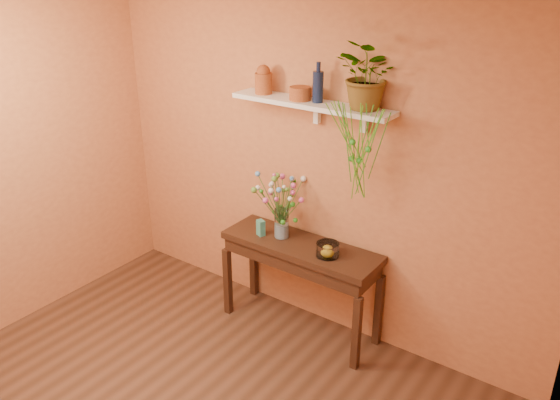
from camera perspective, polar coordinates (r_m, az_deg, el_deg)
room at (r=3.15m, az=-16.72°, el=-7.57°), size 4.04×4.04×2.70m
sideboard at (r=4.58m, az=2.09°, el=-5.73°), size 1.32×0.42×0.80m
wall_shelf at (r=4.20m, az=3.29°, el=9.62°), size 1.30×0.24×0.19m
terracotta_jug at (r=4.41m, az=-1.69°, el=12.05°), size 0.13×0.13×0.22m
terracotta_pot at (r=4.23m, az=2.05°, el=10.72°), size 0.20×0.20×0.10m
blue_bottle at (r=4.15m, az=3.86°, el=11.43°), size 0.09×0.09×0.29m
spider_plant at (r=3.95m, az=9.01°, el=12.37°), size 0.54×0.51×0.48m
plant_fronds at (r=3.93m, az=7.92°, el=5.27°), size 0.47×0.26×0.73m
glass_vase at (r=4.58m, az=0.16°, el=-2.57°), size 0.12×0.12×0.25m
bouquet at (r=4.46m, az=0.05°, el=0.70°), size 0.42×0.45×0.44m
glass_bowl at (r=4.34m, az=4.84°, el=-5.07°), size 0.18×0.18×0.11m
lemon at (r=4.33m, az=4.82°, el=-5.27°), size 0.07×0.07×0.07m
carton at (r=4.62m, az=-1.96°, el=-2.83°), size 0.08×0.07×0.13m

